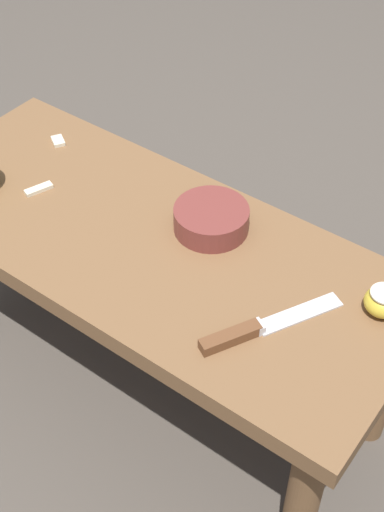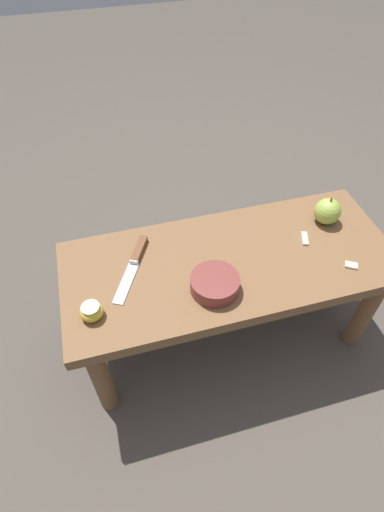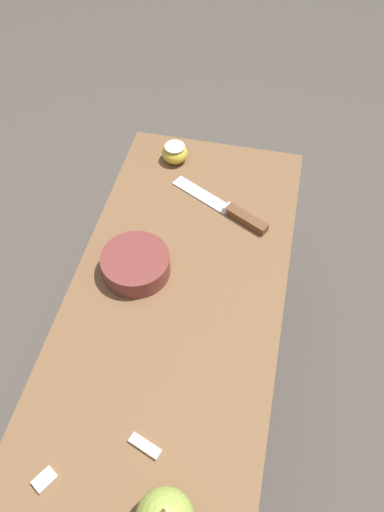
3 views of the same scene
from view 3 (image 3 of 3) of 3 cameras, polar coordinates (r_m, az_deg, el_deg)
name	(u,v)px [view 3 (image 3 of 3)]	position (r m, az deg, el deg)	size (l,w,h in m)	color
ground_plane	(176,394)	(1.36, -1.84, -15.53)	(8.00, 8.00, 0.00)	#4C443D
wooden_bench	(172,329)	(1.04, -2.35, -8.36)	(1.03, 0.43, 0.42)	brown
knife	(233,212)	(1.13, 4.68, 5.06)	(0.15, 0.24, 0.02)	silver
apple_cut	(175,153)	(1.25, -1.97, 11.69)	(0.06, 0.06, 0.04)	gold
apple_slice_near_knife	(45,480)	(0.89, -16.49, -23.31)	(0.04, 0.04, 0.01)	beige
apple_slice_center	(145,446)	(0.88, -5.38, -20.80)	(0.04, 0.06, 0.01)	beige
bowl	(136,264)	(1.02, -6.44, -0.94)	(0.14, 0.14, 0.05)	brown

